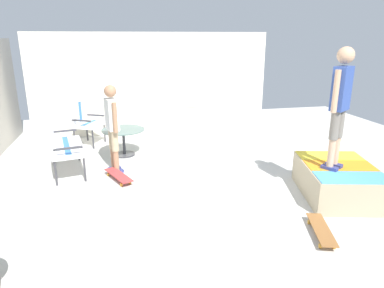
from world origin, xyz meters
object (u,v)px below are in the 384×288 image
Objects in this scene: patio_table at (124,137)px; skateboard_by_bench at (119,175)px; person_skater at (340,99)px; skate_ramp at (340,181)px; skateboard_spare at (321,230)px; person_watching at (112,123)px; patio_bench at (59,141)px; patio_chair_near_house at (84,119)px.

skateboard_by_bench is at bearing 173.81° from patio_table.
skate_ramp is at bearing -75.01° from person_skater.
skateboard_spare is at bearing 142.94° from person_skater.
person_watching reaches higher than skateboard_spare.
patio_table reaches higher than skateboard_by_bench.
person_skater reaches higher than patio_bench.
person_skater reaches higher than patio_chair_near_house.
patio_table is (-1.01, -0.86, -0.21)m from patio_chair_near_house.
person_skater is at bearing 104.99° from skate_ramp.
skateboard_spare is (-0.93, 0.71, -1.48)m from person_skater.
skateboard_spare is at bearing -130.30° from patio_bench.
person_watching is at bearing 6.64° from skateboard_by_bench.
patio_table is at bearing -56.37° from patio_bench.
skate_ramp is 2.24× the size of patio_table.
person_skater is 2.17× the size of skateboard_spare.
skate_ramp is 1.25× the size of person_watching.
person_watching reaches higher than skateboard_by_bench.
patio_table reaches higher than skate_ramp.
patio_table is at bearing -139.63° from patio_chair_near_house.
patio_bench is at bearing 49.70° from skateboard_spare.
patio_chair_near_house is 0.57× the size of person_skater.
skate_ramp is 5.58m from patio_chair_near_house.
patio_chair_near_house is 2.52m from skateboard_by_bench.
skate_ramp is at bearing -117.70° from person_watching.
patio_table is 4.41m from skateboard_spare.
skateboard_by_bench is (-0.43, -0.05, -0.85)m from person_watching.
skateboard_by_bench is at bearing -173.36° from person_watching.
person_watching is (-1.92, -0.66, 0.32)m from patio_chair_near_house.
patio_chair_near_house is 5.53m from person_skater.
patio_chair_near_house is (1.78, -0.30, -0.00)m from patio_bench.
skate_ramp is 3.97m from person_watching.
person_skater is (-3.80, -3.90, 0.95)m from patio_chair_near_house.
person_skater is at bearing -115.78° from patio_bench.
person_skater reaches higher than skate_ramp.
patio_table is at bearing 47.39° from person_skater.
patio_chair_near_house reaches higher than skate_ramp.
person_watching is at bearing 41.99° from skateboard_spare.
patio_bench is 1.61× the size of skateboard_spare.
person_skater reaches higher than skateboard_spare.
person_skater reaches higher than person_watching.
skateboard_spare is (-2.96, -3.49, -0.53)m from patio_bench.
patio_bench reaches higher than skate_ramp.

